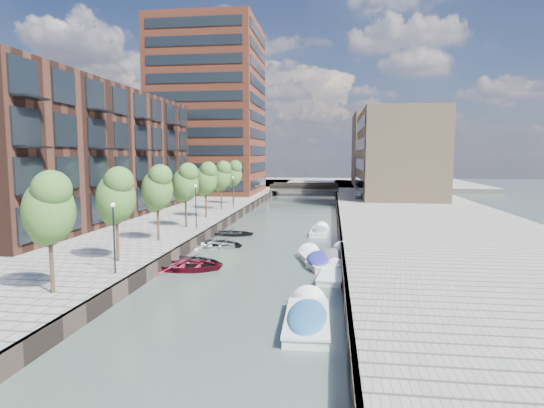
% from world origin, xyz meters
% --- Properties ---
extents(water, '(300.00, 300.00, 0.00)m').
position_xyz_m(water, '(0.00, 40.00, 0.00)').
color(water, '#38473F').
rests_on(water, ground).
extents(quay_left, '(60.00, 140.00, 1.00)m').
position_xyz_m(quay_left, '(-36.00, 40.00, 0.50)').
color(quay_left, gray).
rests_on(quay_left, ground).
extents(quay_right, '(20.00, 140.00, 1.00)m').
position_xyz_m(quay_right, '(16.00, 40.00, 0.50)').
color(quay_right, gray).
rests_on(quay_right, ground).
extents(quay_wall_left, '(0.25, 140.00, 1.00)m').
position_xyz_m(quay_wall_left, '(-6.10, 40.00, 0.50)').
color(quay_wall_left, '#332823').
rests_on(quay_wall_left, ground).
extents(quay_wall_right, '(0.25, 140.00, 1.00)m').
position_xyz_m(quay_wall_right, '(6.10, 40.00, 0.50)').
color(quay_wall_right, '#332823').
rests_on(quay_wall_right, ground).
extents(far_closure, '(80.00, 40.00, 1.00)m').
position_xyz_m(far_closure, '(0.00, 100.00, 0.50)').
color(far_closure, gray).
rests_on(far_closure, ground).
extents(apartment_block, '(8.00, 38.00, 14.00)m').
position_xyz_m(apartment_block, '(-20.00, 30.00, 8.00)').
color(apartment_block, '#321A13').
rests_on(apartment_block, quay_left).
extents(tower, '(18.00, 18.00, 30.00)m').
position_xyz_m(tower, '(-17.00, 65.00, 16.00)').
color(tower, brown).
rests_on(tower, quay_left).
extents(tan_block_near, '(12.00, 25.00, 14.00)m').
position_xyz_m(tan_block_near, '(16.00, 62.00, 8.00)').
color(tan_block_near, '#9C7E5F').
rests_on(tan_block_near, quay_right).
extents(tan_block_far, '(12.00, 20.00, 16.00)m').
position_xyz_m(tan_block_far, '(16.00, 88.00, 9.00)').
color(tan_block_far, '#9C7E5F').
rests_on(tan_block_far, quay_right).
extents(bridge, '(13.00, 6.00, 1.30)m').
position_xyz_m(bridge, '(0.00, 72.00, 1.39)').
color(bridge, gray).
rests_on(bridge, ground).
extents(tree_0, '(2.50, 2.50, 5.95)m').
position_xyz_m(tree_0, '(-8.50, 4.00, 5.31)').
color(tree_0, '#382619').
rests_on(tree_0, quay_left).
extents(tree_1, '(2.50, 2.50, 5.95)m').
position_xyz_m(tree_1, '(-8.50, 11.00, 5.31)').
color(tree_1, '#382619').
rests_on(tree_1, quay_left).
extents(tree_2, '(2.50, 2.50, 5.95)m').
position_xyz_m(tree_2, '(-8.50, 18.00, 5.31)').
color(tree_2, '#382619').
rests_on(tree_2, quay_left).
extents(tree_3, '(2.50, 2.50, 5.95)m').
position_xyz_m(tree_3, '(-8.50, 25.00, 5.31)').
color(tree_3, '#382619').
rests_on(tree_3, quay_left).
extents(tree_4, '(2.50, 2.50, 5.95)m').
position_xyz_m(tree_4, '(-8.50, 32.00, 5.31)').
color(tree_4, '#382619').
rests_on(tree_4, quay_left).
extents(tree_5, '(2.50, 2.50, 5.95)m').
position_xyz_m(tree_5, '(-8.50, 39.00, 5.31)').
color(tree_5, '#382619').
rests_on(tree_5, quay_left).
extents(tree_6, '(2.50, 2.50, 5.95)m').
position_xyz_m(tree_6, '(-8.50, 46.00, 5.31)').
color(tree_6, '#382619').
rests_on(tree_6, quay_left).
extents(lamp_0, '(0.24, 0.24, 4.12)m').
position_xyz_m(lamp_0, '(-7.20, 8.00, 3.51)').
color(lamp_0, black).
rests_on(lamp_0, quay_left).
extents(lamp_1, '(0.24, 0.24, 4.12)m').
position_xyz_m(lamp_1, '(-7.20, 24.00, 3.51)').
color(lamp_1, black).
rests_on(lamp_1, quay_left).
extents(lamp_2, '(0.24, 0.24, 4.12)m').
position_xyz_m(lamp_2, '(-7.20, 40.00, 3.51)').
color(lamp_2, black).
rests_on(lamp_2, quay_left).
extents(sloop_0, '(5.42, 4.49, 0.97)m').
position_xyz_m(sloop_0, '(-4.45, 14.37, 0.00)').
color(sloop_0, black).
rests_on(sloop_0, ground).
extents(sloop_1, '(5.09, 4.50, 0.87)m').
position_xyz_m(sloop_1, '(-4.05, 21.41, 0.00)').
color(sloop_1, black).
rests_on(sloop_1, ground).
extents(sloop_2, '(5.23, 3.80, 1.07)m').
position_xyz_m(sloop_2, '(-4.55, 12.97, 0.00)').
color(sloop_2, maroon).
rests_on(sloop_2, ground).
extents(sloop_3, '(4.17, 3.05, 0.84)m').
position_xyz_m(sloop_3, '(-4.69, 20.55, 0.00)').
color(sloop_3, white).
rests_on(sloop_3, ground).
extents(sloop_4, '(4.45, 3.23, 0.90)m').
position_xyz_m(sloop_4, '(-4.37, 26.58, 0.00)').
color(sloop_4, black).
rests_on(sloop_4, ground).
extents(motorboat_0, '(2.16, 5.81, 1.92)m').
position_xyz_m(motorboat_0, '(4.21, 4.22, 0.23)').
color(motorboat_0, white).
rests_on(motorboat_0, ground).
extents(motorboat_1, '(3.61, 5.92, 1.87)m').
position_xyz_m(motorboat_1, '(5.41, 17.10, 0.23)').
color(motorboat_1, white).
rests_on(motorboat_1, ground).
extents(motorboat_2, '(2.01, 4.58, 1.48)m').
position_xyz_m(motorboat_2, '(5.43, 12.63, 0.09)').
color(motorboat_2, white).
rests_on(motorboat_2, ground).
extents(motorboat_3, '(3.43, 5.88, 1.86)m').
position_xyz_m(motorboat_3, '(4.27, 16.08, 0.23)').
color(motorboat_3, silver).
rests_on(motorboat_3, ground).
extents(motorboat_4, '(1.91, 4.92, 1.61)m').
position_xyz_m(motorboat_4, '(4.15, 28.86, 0.20)').
color(motorboat_4, white).
rests_on(motorboat_4, ground).
extents(car, '(1.61, 3.91, 1.33)m').
position_xyz_m(car, '(9.72, 56.68, 1.66)').
color(car, '#B8BBBE').
rests_on(car, quay_right).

